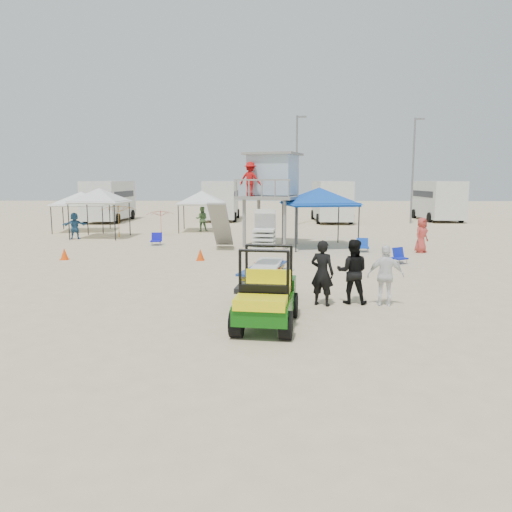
{
  "coord_description": "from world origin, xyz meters",
  "views": [
    {
      "loc": [
        0.78,
        -10.47,
        3.37
      ],
      "look_at": [
        0.5,
        3.0,
        1.3
      ],
      "focal_mm": 35.0,
      "sensor_mm": 36.0,
      "label": 1
    }
  ],
  "objects_px": {
    "utility_cart": "(265,291)",
    "canopy_blue": "(319,190)",
    "man_left": "(322,273)",
    "lifeguard_tower": "(269,178)",
    "surf_trailer": "(266,270)"
  },
  "relations": [
    {
      "from": "lifeguard_tower",
      "to": "man_left",
      "type": "bearing_deg",
      "value": -83.8
    },
    {
      "from": "man_left",
      "to": "lifeguard_tower",
      "type": "distance_m",
      "value": 12.8
    },
    {
      "from": "lifeguard_tower",
      "to": "canopy_blue",
      "type": "bearing_deg",
      "value": -15.3
    },
    {
      "from": "man_left",
      "to": "canopy_blue",
      "type": "distance_m",
      "value": 12.0
    },
    {
      "from": "surf_trailer",
      "to": "canopy_blue",
      "type": "relative_size",
      "value": 0.73
    },
    {
      "from": "man_left",
      "to": "lifeguard_tower",
      "type": "xyz_separation_m",
      "value": [
        -1.35,
        12.47,
        2.54
      ]
    },
    {
      "from": "utility_cart",
      "to": "lifeguard_tower",
      "type": "distance_m",
      "value": 14.73
    },
    {
      "from": "utility_cart",
      "to": "lifeguard_tower",
      "type": "bearing_deg",
      "value": 89.34
    },
    {
      "from": "lifeguard_tower",
      "to": "surf_trailer",
      "type": "bearing_deg",
      "value": -90.78
    },
    {
      "from": "utility_cart",
      "to": "man_left",
      "type": "height_order",
      "value": "utility_cart"
    },
    {
      "from": "surf_trailer",
      "to": "man_left",
      "type": "relative_size",
      "value": 1.53
    },
    {
      "from": "utility_cart",
      "to": "canopy_blue",
      "type": "relative_size",
      "value": 0.68
    },
    {
      "from": "man_left",
      "to": "lifeguard_tower",
      "type": "bearing_deg",
      "value": -57.23
    },
    {
      "from": "man_left",
      "to": "canopy_blue",
      "type": "xyz_separation_m",
      "value": [
        1.12,
        11.79,
        1.95
      ]
    },
    {
      "from": "man_left",
      "to": "surf_trailer",
      "type": "bearing_deg",
      "value": 15.4
    }
  ]
}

